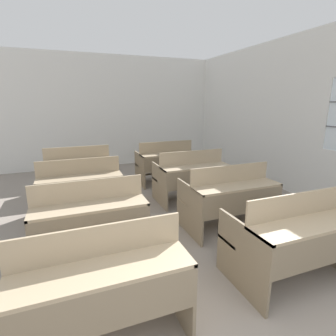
{
  "coord_description": "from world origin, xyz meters",
  "views": [
    {
      "loc": [
        -1.1,
        -0.39,
        1.77
      ],
      "look_at": [
        0.34,
        3.32,
        0.76
      ],
      "focal_mm": 28.0,
      "sensor_mm": 36.0,
      "label": 1
    }
  ],
  "objects_px": {
    "bench_third_left": "(81,187)",
    "bench_back_right": "(166,162)",
    "bench_back_left": "(79,169)",
    "bench_second_right": "(229,197)",
    "bench_third_right": "(191,176)",
    "bench_second_left": "(90,218)",
    "bench_front_left": "(102,282)",
    "bench_front_right": "(295,236)"
  },
  "relations": [
    {
      "from": "bench_third_left",
      "to": "bench_back_right",
      "type": "relative_size",
      "value": 1.0
    },
    {
      "from": "bench_third_left",
      "to": "bench_back_left",
      "type": "bearing_deg",
      "value": 88.57
    },
    {
      "from": "bench_third_left",
      "to": "bench_back_right",
      "type": "height_order",
      "value": "same"
    },
    {
      "from": "bench_second_right",
      "to": "bench_third_left",
      "type": "relative_size",
      "value": 1.0
    },
    {
      "from": "bench_third_left",
      "to": "bench_third_right",
      "type": "xyz_separation_m",
      "value": [
        1.91,
        -0.03,
        0.0
      ]
    },
    {
      "from": "bench_second_left",
      "to": "bench_back_left",
      "type": "bearing_deg",
      "value": 90.08
    },
    {
      "from": "bench_second_left",
      "to": "bench_back_left",
      "type": "relative_size",
      "value": 1.0
    },
    {
      "from": "bench_front_left",
      "to": "bench_front_right",
      "type": "height_order",
      "value": "same"
    },
    {
      "from": "bench_third_right",
      "to": "bench_back_left",
      "type": "relative_size",
      "value": 1.0
    },
    {
      "from": "bench_front_left",
      "to": "bench_second_right",
      "type": "height_order",
      "value": "same"
    },
    {
      "from": "bench_front_right",
      "to": "bench_third_left",
      "type": "height_order",
      "value": "same"
    },
    {
      "from": "bench_front_left",
      "to": "bench_back_left",
      "type": "relative_size",
      "value": 1.0
    },
    {
      "from": "bench_second_left",
      "to": "bench_back_left",
      "type": "height_order",
      "value": "same"
    },
    {
      "from": "bench_second_right",
      "to": "bench_back_left",
      "type": "xyz_separation_m",
      "value": [
        -1.89,
        2.4,
        0.0
      ]
    },
    {
      "from": "bench_front_left",
      "to": "bench_third_left",
      "type": "distance_m",
      "value": 2.39
    },
    {
      "from": "bench_third_left",
      "to": "bench_second_right",
      "type": "bearing_deg",
      "value": -31.93
    },
    {
      "from": "bench_back_left",
      "to": "bench_third_left",
      "type": "bearing_deg",
      "value": -91.43
    },
    {
      "from": "bench_front_left",
      "to": "bench_back_left",
      "type": "distance_m",
      "value": 3.59
    },
    {
      "from": "bench_third_right",
      "to": "bench_back_left",
      "type": "height_order",
      "value": "same"
    },
    {
      "from": "bench_front_left",
      "to": "bench_third_right",
      "type": "height_order",
      "value": "same"
    },
    {
      "from": "bench_third_left",
      "to": "bench_third_right",
      "type": "distance_m",
      "value": 1.91
    },
    {
      "from": "bench_second_right",
      "to": "bench_back_left",
      "type": "bearing_deg",
      "value": 128.27
    },
    {
      "from": "bench_front_left",
      "to": "bench_second_right",
      "type": "xyz_separation_m",
      "value": [
        1.92,
        1.19,
        0.0
      ]
    },
    {
      "from": "bench_front_left",
      "to": "bench_second_right",
      "type": "relative_size",
      "value": 1.0
    },
    {
      "from": "bench_second_right",
      "to": "bench_front_left",
      "type": "bearing_deg",
      "value": -148.18
    },
    {
      "from": "bench_front_right",
      "to": "bench_back_left",
      "type": "relative_size",
      "value": 1.0
    },
    {
      "from": "bench_front_right",
      "to": "bench_back_left",
      "type": "distance_m",
      "value": 4.04
    },
    {
      "from": "bench_third_left",
      "to": "bench_back_left",
      "type": "xyz_separation_m",
      "value": [
        0.03,
        1.2,
        0.0
      ]
    },
    {
      "from": "bench_front_right",
      "to": "bench_third_right",
      "type": "height_order",
      "value": "same"
    },
    {
      "from": "bench_front_right",
      "to": "bench_back_right",
      "type": "height_order",
      "value": "same"
    },
    {
      "from": "bench_back_left",
      "to": "bench_back_right",
      "type": "relative_size",
      "value": 1.0
    },
    {
      "from": "bench_third_left",
      "to": "bench_back_right",
      "type": "xyz_separation_m",
      "value": [
        1.89,
        1.2,
        0.0
      ]
    },
    {
      "from": "bench_front_left",
      "to": "bench_front_right",
      "type": "distance_m",
      "value": 1.88
    },
    {
      "from": "bench_third_left",
      "to": "bench_third_right",
      "type": "relative_size",
      "value": 1.0
    },
    {
      "from": "bench_second_left",
      "to": "bench_second_right",
      "type": "distance_m",
      "value": 1.89
    },
    {
      "from": "bench_second_right",
      "to": "bench_third_left",
      "type": "height_order",
      "value": "same"
    },
    {
      "from": "bench_third_right",
      "to": "bench_back_left",
      "type": "distance_m",
      "value": 2.25
    },
    {
      "from": "bench_front_right",
      "to": "bench_second_right",
      "type": "relative_size",
      "value": 1.0
    },
    {
      "from": "bench_front_left",
      "to": "bench_third_right",
      "type": "xyz_separation_m",
      "value": [
        1.9,
        2.36,
        0.0
      ]
    },
    {
      "from": "bench_front_left",
      "to": "bench_third_right",
      "type": "relative_size",
      "value": 1.0
    },
    {
      "from": "bench_front_right",
      "to": "bench_back_left",
      "type": "xyz_separation_m",
      "value": [
        -1.86,
        3.59,
        0.0
      ]
    },
    {
      "from": "bench_second_left",
      "to": "bench_second_right",
      "type": "height_order",
      "value": "same"
    }
  ]
}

